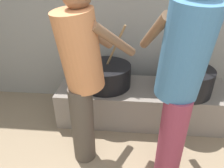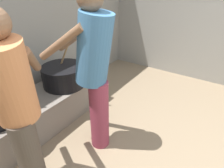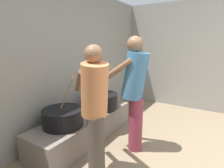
{
  "view_description": "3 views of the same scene",
  "coord_description": "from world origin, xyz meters",
  "px_view_note": "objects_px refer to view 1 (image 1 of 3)",
  "views": [
    {
      "loc": [
        -0.02,
        -0.01,
        1.56
      ],
      "look_at": [
        -0.12,
        1.15,
        0.92
      ],
      "focal_mm": 33.08,
      "sensor_mm": 36.0,
      "label": 1
    },
    {
      "loc": [
        -0.92,
        0.2,
        1.66
      ],
      "look_at": [
        0.51,
        1.17,
        0.71
      ],
      "focal_mm": 30.72,
      "sensor_mm": 36.0,
      "label": 2
    },
    {
      "loc": [
        -1.93,
        0.2,
        1.56
      ],
      "look_at": [
        0.5,
        1.72,
        0.91
      ],
      "focal_mm": 29.41,
      "sensor_mm": 36.0,
      "label": 3
    }
  ],
  "objects_px": {
    "cooking_pot_secondary": "(106,75)",
    "cook_in_blue_shirt": "(180,77)",
    "cook_in_orange_shirt": "(82,72)",
    "cooking_pot_main": "(186,80)"
  },
  "relations": [
    {
      "from": "cooking_pot_secondary",
      "to": "cook_in_blue_shirt",
      "type": "xyz_separation_m",
      "value": [
        0.6,
        -0.8,
        0.41
      ]
    },
    {
      "from": "cook_in_blue_shirt",
      "to": "cook_in_orange_shirt",
      "type": "bearing_deg",
      "value": 167.73
    },
    {
      "from": "cooking_pot_main",
      "to": "cook_in_blue_shirt",
      "type": "height_order",
      "value": "cook_in_blue_shirt"
    },
    {
      "from": "cook_in_orange_shirt",
      "to": "cook_in_blue_shirt",
      "type": "distance_m",
      "value": 0.73
    },
    {
      "from": "cooking_pot_main",
      "to": "cook_in_orange_shirt",
      "type": "height_order",
      "value": "cook_in_orange_shirt"
    },
    {
      "from": "cooking_pot_secondary",
      "to": "cooking_pot_main",
      "type": "bearing_deg",
      "value": -3.8
    },
    {
      "from": "cook_in_orange_shirt",
      "to": "cooking_pot_main",
      "type": "bearing_deg",
      "value": 31.41
    },
    {
      "from": "cooking_pot_secondary",
      "to": "cook_in_orange_shirt",
      "type": "distance_m",
      "value": 0.74
    },
    {
      "from": "cooking_pot_main",
      "to": "cooking_pot_secondary",
      "type": "distance_m",
      "value": 0.86
    },
    {
      "from": "cooking_pot_main",
      "to": "cook_in_blue_shirt",
      "type": "bearing_deg",
      "value": -109.54
    }
  ]
}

